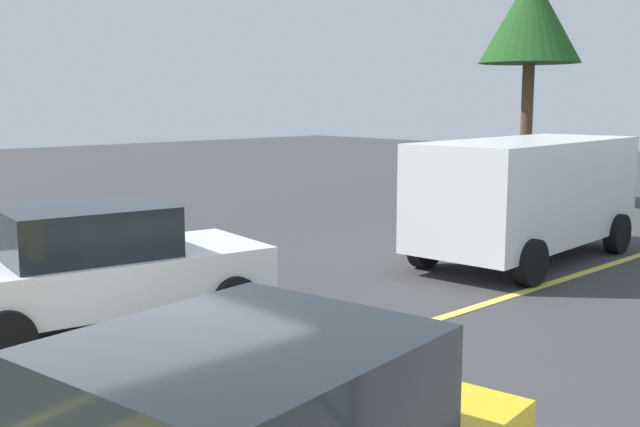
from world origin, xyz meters
TOP-DOWN VIEW (x-y plane):
  - ground_plane at (0.00, 0.00)m, footprint 80.00×80.00m
  - lane_marking_centre at (3.00, 0.00)m, footprint 28.00×0.16m
  - white_van at (8.79, 1.28)m, footprint 5.34×2.58m
  - car_white_far_lane at (1.18, 2.83)m, footprint 4.39×2.54m
  - tree_centre_verge at (15.87, 5.67)m, footprint 2.82×2.82m

SIDE VIEW (x-z plane):
  - ground_plane at x=0.00m, z-range 0.00..0.00m
  - lane_marking_centre at x=3.00m, z-range 0.00..0.01m
  - car_white_far_lane at x=1.18m, z-range 0.01..1.59m
  - white_van at x=8.79m, z-range 0.17..2.37m
  - tree_centre_verge at x=15.87m, z-range 1.90..8.34m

